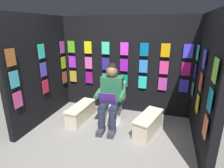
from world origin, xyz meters
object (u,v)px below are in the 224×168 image
object	(u,v)px
person_reading	(111,96)
comic_longbox_near	(81,112)
comic_longbox_far	(148,124)
toilet	(114,105)

from	to	relation	value
person_reading	comic_longbox_near	xyz separation A→B (m)	(0.65, -0.04, -0.44)
person_reading	comic_longbox_near	bearing A→B (deg)	-6.13
person_reading	comic_longbox_far	distance (m)	0.83
person_reading	comic_longbox_far	world-z (taller)	person_reading
toilet	person_reading	world-z (taller)	person_reading
toilet	comic_longbox_far	size ratio (longest dim) A/B	0.95
toilet	person_reading	xyz separation A→B (m)	(-0.01, 0.23, 0.27)
person_reading	comic_longbox_far	size ratio (longest dim) A/B	1.46
toilet	person_reading	size ratio (longest dim) A/B	0.65
toilet	comic_longbox_far	xyz separation A→B (m)	(-0.72, 0.26, -0.15)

